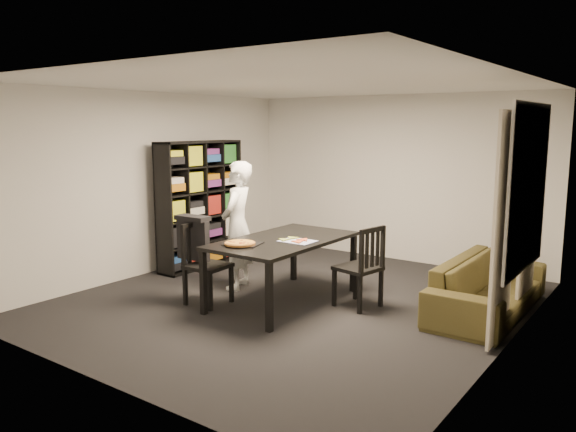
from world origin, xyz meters
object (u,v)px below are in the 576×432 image
Objects in this scene: dining_table at (283,245)px; pepperoni_pizza at (240,243)px; baking_tray at (243,244)px; person at (237,225)px; bookshelf at (200,204)px; chair_right at (364,262)px; chair_left at (202,257)px; sofa at (488,286)px.

pepperoni_pizza is (-0.18, -0.59, 0.10)m from dining_table.
dining_table is 0.62m from pepperoni_pizza.
baking_tray reaches higher than dining_table.
person is at bearing 132.41° from pepperoni_pizza.
chair_right is (2.97, -0.34, -0.39)m from bookshelf.
person is (-1.76, -0.21, 0.28)m from chair_right.
chair_right is (1.69, 0.95, -0.00)m from chair_left.
person is 4.79× the size of pepperoni_pizza.
dining_table is at bearing 59.69° from person.
dining_table is 0.87m from person.
chair_right is 0.58× the size of person.
chair_right is 1.46m from pepperoni_pizza.
person reaches higher than sofa.
person is 0.79× the size of sofa.
dining_table is at bearing -56.51° from chair_left.
chair_right is 1.43m from baking_tray.
bookshelf is at bearing 145.51° from pepperoni_pizza.
dining_table is at bearing -18.95° from bookshelf.
baking_tray is at bearing 124.19° from sofa.
sofa is (4.20, 0.36, -0.64)m from bookshelf.
dining_table is 5.38× the size of pepperoni_pizza.
chair_left is at bearing 119.44° from sofa.
chair_right is at bearing 76.76° from person.
bookshelf reaches higher than chair_right.
chair_right is at bearing -63.63° from chair_left.
baking_tray is (1.87, -1.22, -0.16)m from bookshelf.
bookshelf is 1.13× the size of person.
baking_tray is at bearing -110.95° from dining_table.
pepperoni_pizza is at bearing 125.69° from sofa.
sofa is at bearing 4.92° from bookshelf.
person is 0.94m from baking_tray.
sofa is (2.13, 1.07, -0.41)m from dining_table.
bookshelf is 4.75× the size of baking_tray.
pepperoni_pizza is (0.61, -0.01, 0.25)m from chair_left.
chair_left is at bearing -45.31° from bookshelf.
bookshelf is 1.94× the size of chair_left.
pepperoni_pizza is 0.17× the size of sofa.
person is (-0.06, 0.73, 0.28)m from chair_left.
dining_table is 0.89× the size of sofa.
chair_right reaches higher than pepperoni_pizza.
baking_tray is (0.66, -0.67, -0.05)m from person.
baking_tray is at bearing -86.40° from chair_left.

